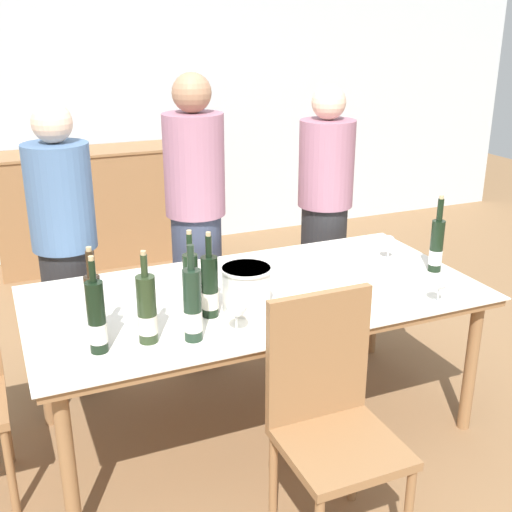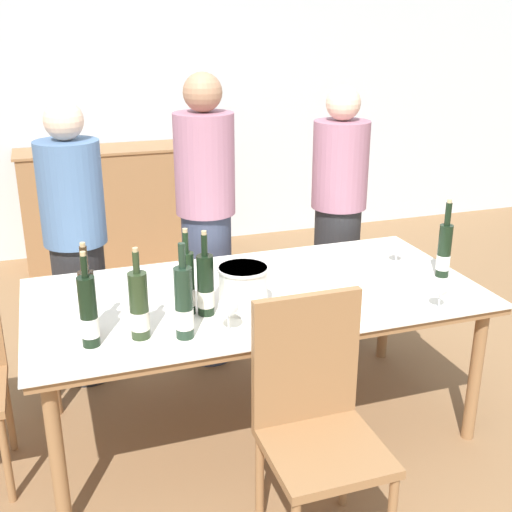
{
  "view_description": "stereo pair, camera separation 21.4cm",
  "coord_description": "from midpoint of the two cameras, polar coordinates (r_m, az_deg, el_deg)",
  "views": [
    {
      "loc": [
        -1.07,
        -2.51,
        1.91
      ],
      "look_at": [
        0.0,
        0.0,
        0.9
      ],
      "focal_mm": 45.0,
      "sensor_mm": 36.0,
      "label": 1
    },
    {
      "loc": [
        -0.87,
        -2.59,
        1.91
      ],
      "look_at": [
        0.0,
        0.0,
        0.9
      ],
      "focal_mm": 45.0,
      "sensor_mm": 36.0,
      "label": 2
    }
  ],
  "objects": [
    {
      "name": "wine_bottle_0",
      "position": [
        2.58,
        -16.5,
        -4.63
      ],
      "size": [
        0.06,
        0.06,
        0.39
      ],
      "color": "#332314",
      "rests_on": "dining_table"
    },
    {
      "name": "dining_table",
      "position": [
        3.0,
        -2.05,
        -4.29
      ],
      "size": [
        2.08,
        1.04,
        0.72
      ],
      "color": "#996B42",
      "rests_on": "ground_plane"
    },
    {
      "name": "person_guest_left",
      "position": [
        3.6,
        -7.05,
        2.7
      ],
      "size": [
        0.33,
        0.33,
        1.66
      ],
      "color": "#383F56",
      "rests_on": "ground_plane"
    },
    {
      "name": "wine_glass_2",
      "position": [
        3.4,
        9.96,
        1.15
      ],
      "size": [
        0.07,
        0.07,
        0.13
      ],
      "color": "white",
      "rests_on": "dining_table"
    },
    {
      "name": "wine_bottle_4",
      "position": [
        2.51,
        -16.37,
        -5.45
      ],
      "size": [
        0.07,
        0.07,
        0.39
      ],
      "color": "black",
      "rests_on": "dining_table"
    },
    {
      "name": "wine_bottle_3",
      "position": [
        2.52,
        -8.1,
        -4.54
      ],
      "size": [
        0.07,
        0.07,
        0.4
      ],
      "color": "#1E3323",
      "rests_on": "dining_table"
    },
    {
      "name": "wine_glass_0",
      "position": [
        2.91,
        13.98,
        -2.41
      ],
      "size": [
        0.07,
        0.07,
        0.14
      ],
      "color": "white",
      "rests_on": "dining_table"
    },
    {
      "name": "wine_glass_1",
      "position": [
        2.56,
        -4.17,
        -4.65
      ],
      "size": [
        0.08,
        0.08,
        0.16
      ],
      "color": "white",
      "rests_on": "dining_table"
    },
    {
      "name": "person_guest_right",
      "position": [
        3.93,
        4.55,
        3.48
      ],
      "size": [
        0.33,
        0.33,
        1.57
      ],
      "color": "#262628",
      "rests_on": "ground_plane"
    },
    {
      "name": "ground_plane",
      "position": [
        3.33,
        -1.9,
        -14.76
      ],
      "size": [
        12.0,
        12.0,
        0.0
      ],
      "primitive_type": "plane",
      "color": "olive"
    },
    {
      "name": "sideboard_cabinet",
      "position": [
        5.43,
        -15.92,
        4.11
      ],
      "size": [
        1.45,
        0.46,
        0.94
      ],
      "color": "#996B42",
      "rests_on": "ground_plane"
    },
    {
      "name": "back_wall",
      "position": [
        5.6,
        -13.49,
        14.49
      ],
      "size": [
        8.0,
        0.1,
        2.8
      ],
      "color": "silver",
      "rests_on": "ground_plane"
    },
    {
      "name": "person_host",
      "position": [
        3.51,
        -18.22,
        0.21
      ],
      "size": [
        0.33,
        0.33,
        1.54
      ],
      "color": "#262628",
      "rests_on": "ground_plane"
    },
    {
      "name": "wine_bottle_1",
      "position": [
        3.28,
        13.97,
        0.85
      ],
      "size": [
        0.07,
        0.07,
        0.39
      ],
      "color": "black",
      "rests_on": "dining_table"
    },
    {
      "name": "ice_bucket",
      "position": [
        2.77,
        -3.08,
        -2.81
      ],
      "size": [
        0.22,
        0.22,
        0.19
      ],
      "color": "white",
      "rests_on": "dining_table"
    },
    {
      "name": "wine_bottle_2",
      "position": [
        2.54,
        -12.07,
        -4.86
      ],
      "size": [
        0.08,
        0.08,
        0.38
      ],
      "color": "#28381E",
      "rests_on": "dining_table"
    },
    {
      "name": "chair_near_front",
      "position": [
        2.45,
        4.0,
        -13.44
      ],
      "size": [
        0.42,
        0.42,
        0.98
      ],
      "color": "#996B42",
      "rests_on": "ground_plane"
    },
    {
      "name": "wine_bottle_6",
      "position": [
        2.72,
        -8.05,
        -2.76
      ],
      "size": [
        0.07,
        0.07,
        0.38
      ],
      "color": "black",
      "rests_on": "dining_table"
    },
    {
      "name": "wine_bottle_5",
      "position": [
        2.71,
        -6.4,
        -2.87
      ],
      "size": [
        0.07,
        0.07,
        0.38
      ],
      "color": "black",
      "rests_on": "dining_table"
    }
  ]
}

